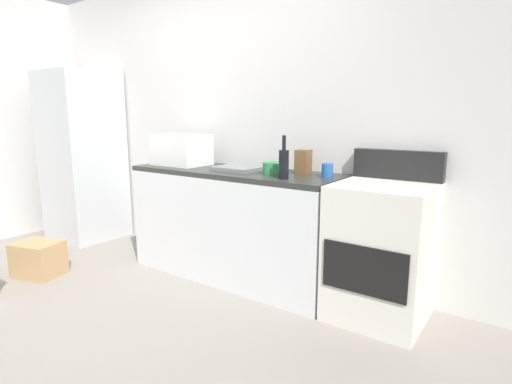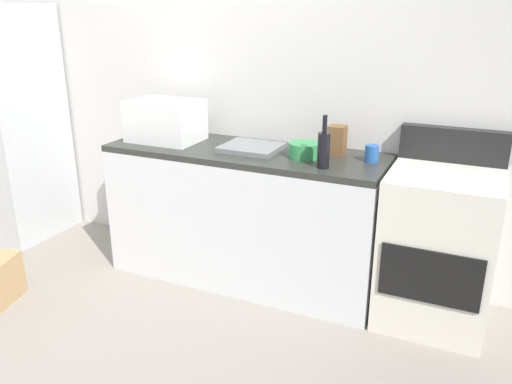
% 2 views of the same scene
% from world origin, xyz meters
% --- Properties ---
extents(ground_plane, '(6.00, 6.00, 0.00)m').
position_xyz_m(ground_plane, '(0.00, 0.00, 0.00)').
color(ground_plane, gray).
extents(wall_back, '(5.00, 0.10, 2.60)m').
position_xyz_m(wall_back, '(0.00, 1.55, 1.30)').
color(wall_back, silver).
rests_on(wall_back, ground_plane).
extents(kitchen_counter, '(1.80, 0.60, 0.90)m').
position_xyz_m(kitchen_counter, '(0.30, 1.20, 0.45)').
color(kitchen_counter, silver).
rests_on(kitchen_counter, ground_plane).
extents(refrigerator, '(0.68, 0.66, 1.78)m').
position_xyz_m(refrigerator, '(-1.75, 1.15, 0.89)').
color(refrigerator, silver).
rests_on(refrigerator, ground_plane).
extents(stove_oven, '(0.60, 0.61, 1.10)m').
position_xyz_m(stove_oven, '(1.52, 1.21, 0.47)').
color(stove_oven, silver).
rests_on(stove_oven, ground_plane).
extents(microwave, '(0.46, 0.34, 0.27)m').
position_xyz_m(microwave, '(-0.29, 1.20, 1.04)').
color(microwave, white).
rests_on(microwave, kitchen_counter).
extents(sink_basin, '(0.36, 0.32, 0.03)m').
position_xyz_m(sink_basin, '(0.34, 1.21, 0.92)').
color(sink_basin, slate).
rests_on(sink_basin, kitchen_counter).
extents(wine_bottle, '(0.07, 0.07, 0.30)m').
position_xyz_m(wine_bottle, '(0.87, 1.03, 1.01)').
color(wine_bottle, black).
rests_on(wine_bottle, kitchen_counter).
extents(coffee_mug, '(0.08, 0.08, 0.10)m').
position_xyz_m(coffee_mug, '(1.09, 1.26, 0.95)').
color(coffee_mug, '#2659A5').
rests_on(coffee_mug, kitchen_counter).
extents(knife_block, '(0.10, 0.10, 0.18)m').
position_xyz_m(knife_block, '(0.86, 1.33, 0.99)').
color(knife_block, brown).
rests_on(knife_block, kitchen_counter).
extents(mixing_bowl, '(0.19, 0.19, 0.09)m').
position_xyz_m(mixing_bowl, '(0.70, 1.19, 0.95)').
color(mixing_bowl, '#338C4C').
rests_on(mixing_bowl, kitchen_counter).
extents(cardboard_box_large, '(0.43, 0.37, 0.29)m').
position_xyz_m(cardboard_box_large, '(-1.06, 0.24, 0.14)').
color(cardboard_box_large, tan).
rests_on(cardboard_box_large, ground_plane).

